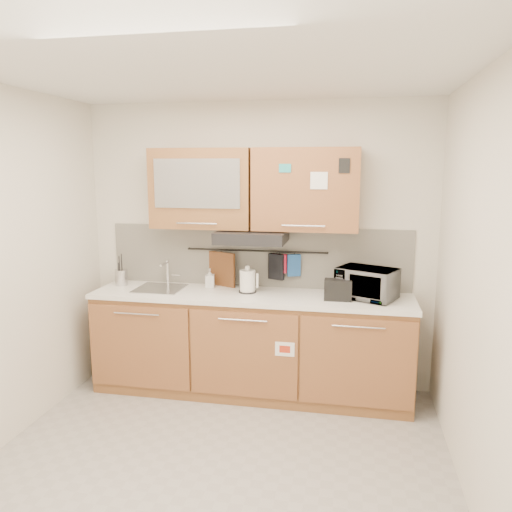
% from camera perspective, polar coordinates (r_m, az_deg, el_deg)
% --- Properties ---
extents(floor, '(3.20, 3.20, 0.00)m').
position_cam_1_polar(floor, '(3.70, -4.62, -22.98)').
color(floor, '#9E9993').
rests_on(floor, ground).
extents(ceiling, '(3.20, 3.20, 0.00)m').
position_cam_1_polar(ceiling, '(3.15, -5.34, 20.69)').
color(ceiling, white).
rests_on(ceiling, wall_back).
extents(wall_back, '(3.20, 0.00, 3.20)m').
position_cam_1_polar(wall_back, '(4.62, 0.14, 1.18)').
color(wall_back, silver).
rests_on(wall_back, ground).
extents(wall_right, '(0.00, 3.00, 3.00)m').
position_cam_1_polar(wall_right, '(3.15, 24.33, -4.00)').
color(wall_right, silver).
rests_on(wall_right, ground).
extents(base_cabinet, '(2.80, 0.64, 0.88)m').
position_cam_1_polar(base_cabinet, '(4.56, -0.61, -10.61)').
color(base_cabinet, '#945F34').
rests_on(base_cabinet, floor).
extents(countertop, '(2.82, 0.62, 0.04)m').
position_cam_1_polar(countertop, '(4.40, -0.62, -4.59)').
color(countertop, white).
rests_on(countertop, base_cabinet).
extents(backsplash, '(2.80, 0.02, 0.56)m').
position_cam_1_polar(backsplash, '(4.62, 0.11, -0.07)').
color(backsplash, silver).
rests_on(backsplash, countertop).
extents(upper_cabinets, '(1.82, 0.37, 0.70)m').
position_cam_1_polar(upper_cabinets, '(4.39, -0.36, 7.68)').
color(upper_cabinets, '#945F34').
rests_on(upper_cabinets, wall_back).
extents(range_hood, '(0.60, 0.46, 0.10)m').
position_cam_1_polar(range_hood, '(4.36, -0.48, 2.23)').
color(range_hood, black).
rests_on(range_hood, upper_cabinets).
extents(sink, '(0.42, 0.40, 0.26)m').
position_cam_1_polar(sink, '(4.65, -10.90, -3.66)').
color(sink, silver).
rests_on(sink, countertop).
extents(utensil_rail, '(1.30, 0.02, 0.02)m').
position_cam_1_polar(utensil_rail, '(4.57, 0.02, 0.59)').
color(utensil_rail, black).
rests_on(utensil_rail, backsplash).
extents(utensil_crock, '(0.12, 0.12, 0.30)m').
position_cam_1_polar(utensil_crock, '(4.87, -15.13, -2.34)').
color(utensil_crock, '#BCBCC1').
rests_on(utensil_crock, countertop).
extents(kettle, '(0.18, 0.16, 0.24)m').
position_cam_1_polar(kettle, '(4.43, -0.96, -2.96)').
color(kettle, white).
rests_on(kettle, countertop).
extents(toaster, '(0.23, 0.14, 0.17)m').
position_cam_1_polar(toaster, '(4.24, 9.34, -3.80)').
color(toaster, black).
rests_on(toaster, countertop).
extents(microwave, '(0.56, 0.49, 0.26)m').
position_cam_1_polar(microwave, '(4.32, 12.54, -3.06)').
color(microwave, '#999999').
rests_on(microwave, countertop).
extents(soap_bottle, '(0.09, 0.10, 0.18)m').
position_cam_1_polar(soap_bottle, '(4.62, -5.30, -2.53)').
color(soap_bottle, '#999999').
rests_on(soap_bottle, countertop).
extents(cutting_board, '(0.30, 0.15, 0.39)m').
position_cam_1_polar(cutting_board, '(4.67, -4.03, -1.91)').
color(cutting_board, brown).
rests_on(cutting_board, utensil_rail).
extents(oven_mitt, '(0.12, 0.07, 0.20)m').
position_cam_1_polar(oven_mitt, '(4.53, 4.36, -1.07)').
color(oven_mitt, '#204E94').
rests_on(oven_mitt, utensil_rail).
extents(dark_pouch, '(0.15, 0.10, 0.24)m').
position_cam_1_polar(dark_pouch, '(4.55, 2.33, -1.23)').
color(dark_pouch, black).
rests_on(dark_pouch, utensil_rail).
extents(pot_holder, '(0.14, 0.04, 0.17)m').
position_cam_1_polar(pot_holder, '(4.54, 2.66, -0.85)').
color(pot_holder, red).
rests_on(pot_holder, utensil_rail).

